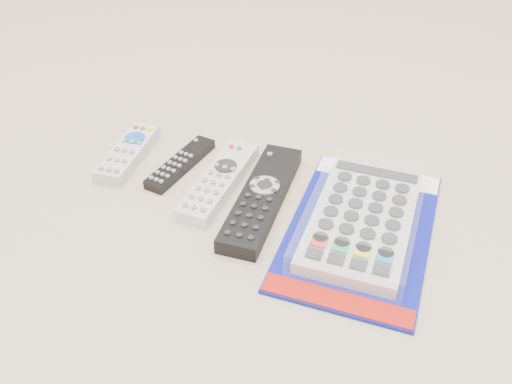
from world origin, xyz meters
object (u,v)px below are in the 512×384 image
(remote_large_black, at_px, (262,197))
(remote_silver_dvd, at_px, (219,180))
(remote_slim_black, at_px, (180,164))
(jumbo_remote_packaged, at_px, (362,219))
(remote_small_grey, at_px, (128,153))

(remote_large_black, bearing_deg, remote_silver_dvd, 164.04)
(remote_slim_black, relative_size, remote_silver_dvd, 0.75)
(remote_silver_dvd, bearing_deg, remote_large_black, -11.87)
(remote_slim_black, xyz_separation_m, jumbo_remote_packaged, (0.31, -0.06, 0.01))
(remote_slim_black, height_order, jumbo_remote_packaged, jumbo_remote_packaged)
(remote_silver_dvd, relative_size, jumbo_remote_packaged, 0.64)
(remote_small_grey, distance_m, remote_silver_dvd, 0.18)
(remote_silver_dvd, height_order, remote_large_black, remote_large_black)
(remote_small_grey, relative_size, remote_silver_dvd, 0.77)
(remote_slim_black, distance_m, jumbo_remote_packaged, 0.32)
(remote_slim_black, height_order, remote_silver_dvd, remote_silver_dvd)
(remote_slim_black, bearing_deg, remote_silver_dvd, -7.11)
(remote_slim_black, distance_m, remote_large_black, 0.16)
(remote_small_grey, bearing_deg, remote_slim_black, -1.45)
(remote_silver_dvd, relative_size, remote_large_black, 0.84)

